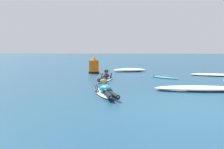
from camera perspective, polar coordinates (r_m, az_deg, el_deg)
ground_plane at (r=16.87m, az=9.99°, el=0.19°), size 120.00×120.00×0.00m
surfer_near at (r=9.00m, az=-1.25°, el=-3.50°), size 1.16×2.47×0.53m
surfer_far at (r=13.21m, az=-1.50°, el=-0.62°), size 0.64×2.64×0.54m
drifting_surfboard at (r=14.48m, az=10.88°, el=-0.57°), size 1.62×1.67×0.16m
whitewater_mid_right at (r=10.39m, az=17.81°, el=-2.84°), size 3.19×0.97×0.19m
whitewater_back at (r=16.31m, az=21.64°, el=-0.09°), size 3.25×1.54×0.13m
whitewater_far_band at (r=17.99m, az=3.74°, el=0.93°), size 2.36×1.53×0.22m
channel_marker_buoy at (r=16.76m, az=-3.85°, el=1.67°), size 0.65×0.65×1.05m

